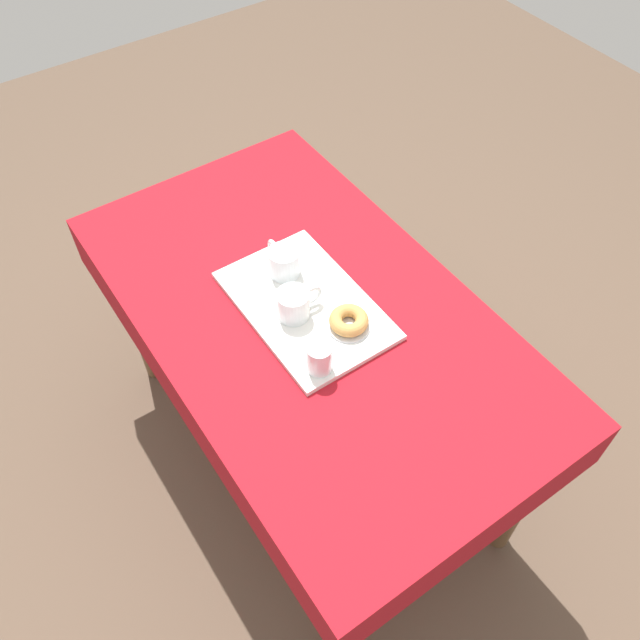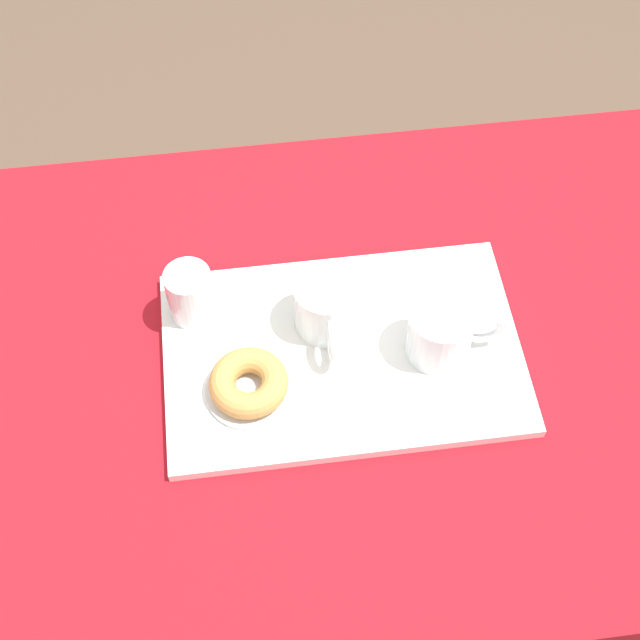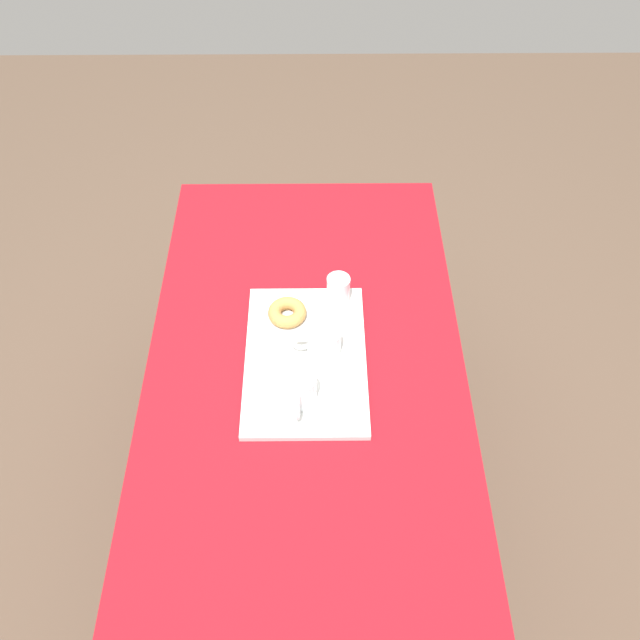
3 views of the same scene
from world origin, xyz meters
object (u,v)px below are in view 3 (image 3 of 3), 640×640
object	(u,v)px
serving_tray	(307,358)
donut_plate_left	(287,318)
tea_mug_left	(323,343)
sugar_donut_left	(287,313)
water_glass_near	(338,291)
dining_table	(306,379)
tea_mug_right	(299,389)

from	to	relation	value
serving_tray	donut_plate_left	world-z (taller)	donut_plate_left
tea_mug_left	sugar_donut_left	world-z (taller)	tea_mug_left
water_glass_near	sugar_donut_left	distance (m)	0.15
tea_mug_left	water_glass_near	world-z (taller)	water_glass_near
serving_tray	water_glass_near	distance (m)	0.22
dining_table	sugar_donut_left	distance (m)	0.19
serving_tray	tea_mug_left	world-z (taller)	tea_mug_left
dining_table	water_glass_near	world-z (taller)	water_glass_near
water_glass_near	donut_plate_left	size ratio (longest dim) A/B	0.72
tea_mug_right	tea_mug_left	bearing A→B (deg)	157.09
dining_table	tea_mug_right	world-z (taller)	tea_mug_right
donut_plate_left	water_glass_near	bearing A→B (deg)	115.69
tea_mug_right	sugar_donut_left	world-z (taller)	tea_mug_right
donut_plate_left	sugar_donut_left	size ratio (longest dim) A/B	1.12
serving_tray	tea_mug_left	bearing A→B (deg)	107.30
tea_mug_right	donut_plate_left	distance (m)	0.26
serving_tray	donut_plate_left	bearing A→B (deg)	-157.72
tea_mug_right	sugar_donut_left	bearing A→B (deg)	-172.47
donut_plate_left	sugar_donut_left	xyz separation A→B (m)	(0.00, 0.00, 0.02)
serving_tray	water_glass_near	xyz separation A→B (m)	(-0.20, 0.08, 0.04)
serving_tray	water_glass_near	world-z (taller)	water_glass_near
serving_tray	sugar_donut_left	size ratio (longest dim) A/B	4.66
tea_mug_left	sugar_donut_left	size ratio (longest dim) A/B	1.27
dining_table	tea_mug_left	distance (m)	0.16
water_glass_near	sugar_donut_left	world-z (taller)	water_glass_near
sugar_donut_left	tea_mug_right	bearing A→B (deg)	7.53
dining_table	tea_mug_right	xyz separation A→B (m)	(0.14, -0.02, 0.16)
tea_mug_right	donut_plate_left	world-z (taller)	tea_mug_right
tea_mug_left	donut_plate_left	size ratio (longest dim) A/B	1.14
tea_mug_left	water_glass_near	xyz separation A→B (m)	(-0.18, 0.04, -0.00)
serving_tray	sugar_donut_left	bearing A→B (deg)	-157.72
tea_mug_left	tea_mug_right	world-z (taller)	same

